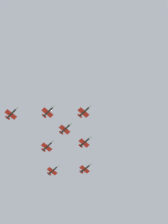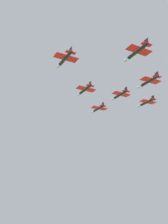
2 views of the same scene
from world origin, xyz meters
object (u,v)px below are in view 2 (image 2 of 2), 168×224
jet_port_inner (85,90)px  jet_starboard_trail (137,51)px  jet_starboard_outer (65,59)px  jet_port_trail (149,81)px  jet_lead (98,108)px  jet_port_outer (120,95)px  jet_starboard_inner (147,102)px

jet_port_inner → jet_starboard_trail: bearing=-90.0°
jet_starboard_outer → jet_port_trail: size_ratio=1.00×
jet_starboard_outer → jet_port_trail: jet_starboard_outer is taller
jet_port_inner → jet_starboard_trail: 37.84m
jet_lead → jet_port_inner: size_ratio=1.00×
jet_port_inner → jet_starboard_trail: (26.15, 27.33, -0.92)m
jet_starboard_trail → jet_port_trail: bearing=38.7°
jet_port_outer → jet_starboard_outer: size_ratio=1.00×
jet_lead → jet_starboard_outer: bearing=-135.0°
jet_starboard_outer → jet_port_trail: 38.07m
jet_port_outer → jet_starboard_outer: jet_starboard_outer is taller
jet_starboard_inner → jet_port_inner: bearing=180.0°
jet_port_trail → jet_starboard_trail: (24.13, -2.14, 0.20)m
jet_port_trail → jet_starboard_trail: 24.22m
jet_lead → jet_starboard_trail: (52.89, 27.92, -1.13)m
jet_starboard_outer → jet_starboard_trail: size_ratio=1.00×
jet_port_inner → jet_port_trail: 29.57m
jet_port_inner → jet_port_trail: bearing=-50.2°
jet_starboard_inner → jet_port_trail: size_ratio=1.00×
jet_port_inner → jet_port_trail: (2.02, 29.47, -1.12)m
jet_port_trail → jet_lead: bearing=90.0°
jet_port_outer → jet_starboard_outer: (39.10, -13.85, 0.24)m
jet_lead → jet_port_outer: size_ratio=1.00×
jet_port_inner → jet_port_outer: (-12.36, 14.44, 0.67)m
jet_starboard_trail → jet_starboard_inner: bearing=45.0°
jet_lead → jet_port_outer: (14.38, 15.03, 0.45)m
jet_starboard_inner → jet_starboard_trail: size_ratio=1.00×
jet_starboard_outer → jet_port_outer: bearing=24.2°
jet_starboard_inner → jet_port_outer: jet_starboard_inner is taller
jet_port_inner → jet_starboard_inner: size_ratio=1.00×
jet_port_inner → jet_port_trail: size_ratio=1.00×
jet_lead → jet_starboard_trail: size_ratio=1.00×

